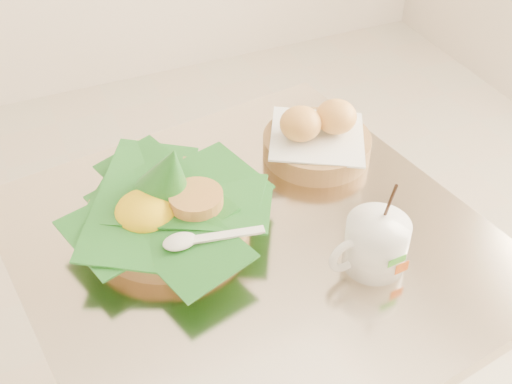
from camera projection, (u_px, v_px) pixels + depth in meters
name	position (u px, v px, depth m)	size (l,w,h in m)	color
cafe_table	(254.00, 327.00, 1.16)	(0.79, 0.79, 0.75)	gray
rice_basket	(168.00, 205.00, 1.01)	(0.32, 0.32, 0.16)	#A98048
bread_basket	(317.00, 138.00, 1.17)	(0.23, 0.23, 0.10)	#A98048
coffee_mug	(375.00, 243.00, 0.95)	(0.13, 0.10, 0.16)	white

